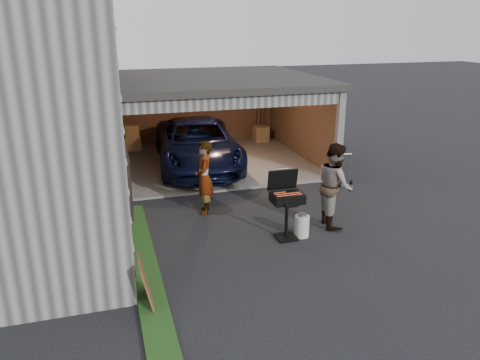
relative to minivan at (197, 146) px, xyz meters
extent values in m
plane|color=black|center=(-0.10, -5.99, -0.76)|extent=(80.00, 80.00, 0.00)
cube|color=#193814|center=(-2.35, -6.99, -0.73)|extent=(0.50, 8.00, 0.06)
cube|color=#605E59|center=(0.65, 0.51, -0.73)|extent=(6.50, 6.00, 0.06)
cube|color=#513525|center=(0.65, 3.43, 0.59)|extent=(6.50, 0.15, 2.70)
cube|color=#513525|center=(3.83, 0.51, 0.59)|extent=(0.15, 6.00, 2.70)
cube|color=#513525|center=(-2.52, 0.51, 0.59)|extent=(0.15, 6.00, 2.70)
cube|color=#2D2B28|center=(0.65, 0.51, 2.04)|extent=(6.80, 6.30, 0.20)
cube|color=#474744|center=(0.65, -2.41, 1.76)|extent=(6.50, 0.16, 0.36)
cube|color=beige|center=(0.65, -1.19, 1.86)|extent=(6.00, 2.40, 0.06)
cube|color=#474744|center=(3.80, -2.44, 0.59)|extent=(0.20, 0.18, 2.70)
cube|color=olive|center=(-1.90, 2.71, -0.45)|extent=(0.60, 0.50, 0.50)
cube|color=olive|center=(-1.90, 2.71, 0.03)|extent=(0.50, 0.45, 0.45)
cube|color=olive|center=(3.10, 2.61, -0.40)|extent=(0.55, 0.50, 0.60)
cube|color=#4F311B|center=(3.28, 3.21, 0.44)|extent=(0.24, 0.43, 2.20)
imported|color=black|center=(0.00, 0.00, 0.00)|extent=(2.96, 5.63, 1.51)
imported|color=silver|center=(-0.60, -3.79, 0.17)|extent=(0.58, 0.75, 1.84)
imported|color=#4A2E1D|center=(2.15, -5.38, 0.24)|extent=(0.89, 1.07, 1.99)
cube|color=black|center=(0.80, -5.79, -0.73)|extent=(0.44, 0.44, 0.05)
cylinder|color=black|center=(0.80, -5.79, -0.29)|extent=(0.07, 0.07, 0.87)
cube|color=black|center=(0.80, -5.79, 0.21)|extent=(0.69, 0.48, 0.21)
cube|color=#59595B|center=(0.80, -5.79, 0.30)|extent=(0.62, 0.42, 0.02)
cube|color=black|center=(0.80, -5.49, 0.53)|extent=(0.69, 0.12, 0.48)
cylinder|color=silver|center=(1.18, -5.78, -0.51)|extent=(0.42, 0.42, 0.49)
cube|color=#4F311B|center=(-2.44, -7.49, -0.33)|extent=(0.21, 0.77, 0.84)
cube|color=gray|center=(3.80, -3.09, -0.74)|extent=(0.33, 0.21, 0.04)
cylinder|color=black|center=(3.62, -2.97, -0.67)|extent=(0.04, 0.17, 0.17)
cylinder|color=black|center=(3.99, -2.98, -0.67)|extent=(0.04, 0.17, 0.17)
cylinder|color=gray|center=(3.67, -2.98, -0.25)|extent=(0.03, 0.03, 0.96)
cylinder|color=gray|center=(3.94, -2.98, -0.25)|extent=(0.03, 0.03, 0.96)
cylinder|color=gray|center=(3.81, -2.98, 0.21)|extent=(0.28, 0.04, 0.03)
camera|label=1|loc=(-2.88, -14.57, 3.84)|focal=35.00mm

